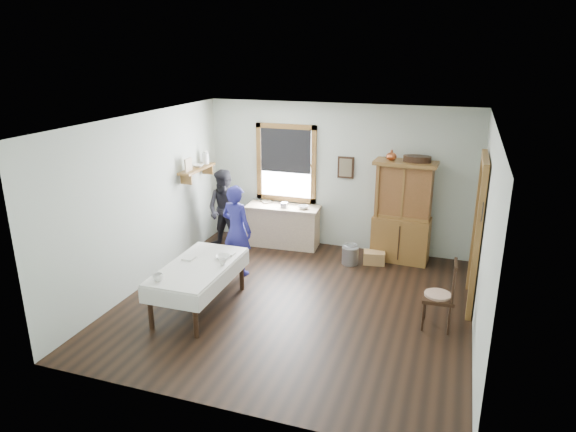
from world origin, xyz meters
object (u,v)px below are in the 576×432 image
at_px(dining_table, 199,286).
at_px(pail, 350,255).
at_px(china_hutch, 402,212).
at_px(wicker_basket, 374,258).
at_px(woman_blue, 237,233).
at_px(spindle_chair, 439,294).
at_px(work_counter, 283,226).
at_px(figure_dark, 226,213).

xyz_separation_m(dining_table, pail, (1.73, 2.29, -0.18)).
xyz_separation_m(china_hutch, wicker_basket, (-0.40, -0.30, -0.79)).
distance_m(pail, woman_blue, 2.05).
bearing_deg(china_hutch, woman_blue, -146.82).
bearing_deg(spindle_chair, woman_blue, 164.37).
distance_m(dining_table, pail, 2.88).
xyz_separation_m(pail, wicker_basket, (0.40, 0.15, -0.05)).
xyz_separation_m(work_counter, pail, (1.41, -0.46, -0.24)).
height_order(dining_table, spindle_chair, spindle_chair).
bearing_deg(woman_blue, china_hutch, -136.68).
distance_m(dining_table, spindle_chair, 3.35).
bearing_deg(wicker_basket, dining_table, -131.11).
bearing_deg(spindle_chair, dining_table, -173.26).
height_order(china_hutch, wicker_basket, china_hutch).
xyz_separation_m(wicker_basket, figure_dark, (-2.77, -0.17, 0.59)).
distance_m(dining_table, woman_blue, 1.35).
relative_size(work_counter, dining_table, 0.81).
distance_m(wicker_basket, figure_dark, 2.84).
bearing_deg(dining_table, spindle_chair, 9.54).
distance_m(work_counter, pail, 1.50).
xyz_separation_m(pail, woman_blue, (-1.71, -0.99, 0.55)).
bearing_deg(pail, china_hutch, 29.46).
bearing_deg(woman_blue, pail, -136.48).
bearing_deg(pail, woman_blue, -149.91).
height_order(china_hutch, spindle_chair, china_hutch).
relative_size(dining_table, woman_blue, 1.20).
height_order(spindle_chair, wicker_basket, spindle_chair).
distance_m(work_counter, figure_dark, 1.12).
relative_size(work_counter, woman_blue, 0.97).
distance_m(china_hutch, pail, 1.18).
relative_size(work_counter, figure_dark, 0.98).
bearing_deg(woman_blue, figure_dark, -42.13).
xyz_separation_m(pail, figure_dark, (-2.38, -0.02, 0.55)).
distance_m(spindle_chair, figure_dark, 4.31).
height_order(woman_blue, figure_dark, woman_blue).
xyz_separation_m(spindle_chair, woman_blue, (-3.28, 0.75, 0.22)).
bearing_deg(pail, work_counter, 161.88).
bearing_deg(china_hutch, wicker_basket, -139.70).
bearing_deg(china_hutch, figure_dark, -168.25).
bearing_deg(figure_dark, dining_table, -69.67).
relative_size(work_counter, pail, 4.44).
distance_m(china_hutch, spindle_chair, 2.36).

